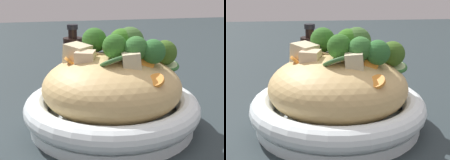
% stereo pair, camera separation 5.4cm
% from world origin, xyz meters
% --- Properties ---
extents(ground_plane, '(3.00, 3.00, 0.00)m').
position_xyz_m(ground_plane, '(0.00, 0.00, 0.00)').
color(ground_plane, '#273134').
extents(serving_bowl, '(0.30, 0.30, 0.06)m').
position_xyz_m(serving_bowl, '(0.00, 0.00, 0.03)').
color(serving_bowl, white).
rests_on(serving_bowl, ground_plane).
extents(noodle_heap, '(0.23, 0.23, 0.11)m').
position_xyz_m(noodle_heap, '(0.00, 0.00, 0.07)').
color(noodle_heap, tan).
rests_on(noodle_heap, serving_bowl).
extents(broccoli_florets, '(0.12, 0.16, 0.07)m').
position_xyz_m(broccoli_florets, '(-0.00, -0.03, 0.14)').
color(broccoli_florets, '#9BBC71').
rests_on(broccoli_florets, serving_bowl).
extents(carrot_coins, '(0.16, 0.17, 0.04)m').
position_xyz_m(carrot_coins, '(-0.02, -0.01, 0.11)').
color(carrot_coins, orange).
rests_on(carrot_coins, serving_bowl).
extents(zucchini_slices, '(0.12, 0.15, 0.05)m').
position_xyz_m(zucchini_slices, '(0.00, -0.02, 0.12)').
color(zucchini_slices, beige).
rests_on(zucchini_slices, serving_bowl).
extents(chicken_chunks, '(0.11, 0.18, 0.04)m').
position_xyz_m(chicken_chunks, '(0.00, 0.01, 0.12)').
color(chicken_chunks, beige).
rests_on(chicken_chunks, serving_bowl).
extents(soy_sauce_bottle, '(0.05, 0.05, 0.14)m').
position_xyz_m(soy_sauce_bottle, '(0.25, 0.04, 0.06)').
color(soy_sauce_bottle, black).
rests_on(soy_sauce_bottle, ground_plane).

